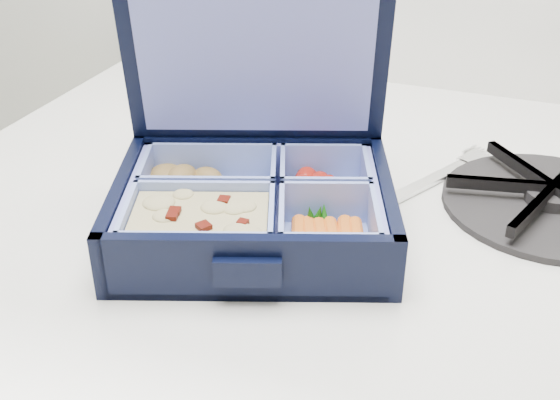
% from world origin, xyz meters
% --- Properties ---
extents(bento_box, '(0.25, 0.22, 0.05)m').
position_xyz_m(bento_box, '(-0.14, 1.55, 0.99)').
color(bento_box, black).
rests_on(bento_box, stove).
extents(burner_grate, '(0.21, 0.21, 0.03)m').
position_xyz_m(burner_grate, '(0.07, 1.68, 0.98)').
color(burner_grate, black).
rests_on(burner_grate, stove).
extents(burner_grate_rear, '(0.20, 0.20, 0.02)m').
position_xyz_m(burner_grate_rear, '(-0.31, 1.81, 0.97)').
color(burner_grate_rear, black).
rests_on(burner_grate_rear, stove).
extents(fork, '(0.10, 0.16, 0.01)m').
position_xyz_m(fork, '(-0.03, 1.67, 0.97)').
color(fork, silver).
rests_on(fork, stove).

